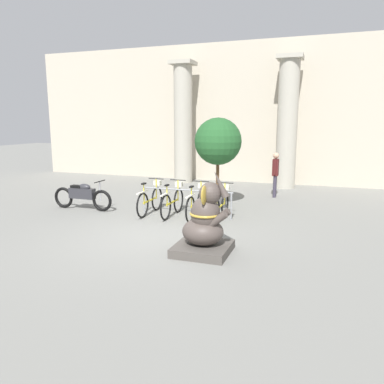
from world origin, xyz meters
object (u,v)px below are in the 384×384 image
object	(u,v)px
bicycle_0	(151,200)
bicycle_3	(221,205)
elephant_statue	(205,226)
potted_tree	(218,144)
bicycle_1	(173,202)
person_pedestrian	(275,171)
bicycle_2	(196,203)
motorcycle	(83,195)

from	to	relation	value
bicycle_0	bicycle_3	bearing A→B (deg)	-1.49
elephant_statue	potted_tree	xyz separation A→B (m)	(-0.88, 4.16, 1.41)
bicycle_3	potted_tree	bearing A→B (deg)	108.80
bicycle_1	person_pedestrian	xyz separation A→B (m)	(2.41, 3.70, 0.53)
bicycle_2	motorcycle	xyz separation A→B (m)	(-3.60, -0.20, 0.03)
potted_tree	elephant_statue	bearing A→B (deg)	-78.05
motorcycle	bicycle_2	bearing A→B (deg)	3.11
bicycle_2	elephant_statue	xyz separation A→B (m)	(1.07, -2.64, 0.17)
bicycle_3	elephant_statue	bearing A→B (deg)	-82.27
motorcycle	potted_tree	bearing A→B (deg)	24.25
bicycle_2	bicycle_3	distance (m)	0.71
potted_tree	person_pedestrian	bearing A→B (deg)	55.29
bicycle_0	person_pedestrian	xyz separation A→B (m)	(3.13, 3.67, 0.53)
bicycle_1	elephant_statue	bearing A→B (deg)	-56.11
bicycle_3	person_pedestrian	size ratio (longest dim) A/B	1.06
elephant_statue	potted_tree	world-z (taller)	potted_tree
bicycle_1	potted_tree	world-z (taller)	potted_tree
bicycle_0	motorcycle	xyz separation A→B (m)	(-2.18, -0.22, 0.03)
person_pedestrian	potted_tree	distance (m)	2.86
elephant_statue	person_pedestrian	xyz separation A→B (m)	(0.64, 6.34, 0.36)
bicycle_2	elephant_statue	world-z (taller)	elephant_statue
motorcycle	person_pedestrian	size ratio (longest dim) A/B	1.28
bicycle_1	motorcycle	bearing A→B (deg)	-176.05
bicycle_2	elephant_statue	distance (m)	2.86
potted_tree	bicycle_0	bearing A→B (deg)	-137.36
elephant_statue	motorcycle	distance (m)	5.27
bicycle_1	bicycle_0	bearing A→B (deg)	178.09
bicycle_0	bicycle_1	size ratio (longest dim) A/B	1.00
bicycle_3	bicycle_0	bearing A→B (deg)	178.51
bicycle_3	motorcycle	distance (m)	4.32
bicycle_1	potted_tree	xyz separation A→B (m)	(0.90, 1.51, 1.58)
bicycle_2	bicycle_1	bearing A→B (deg)	179.70
bicycle_3	motorcycle	size ratio (longest dim) A/B	0.83
bicycle_2	potted_tree	world-z (taller)	potted_tree
bicycle_0	motorcycle	distance (m)	2.19
motorcycle	person_pedestrian	xyz separation A→B (m)	(5.30, 3.89, 0.49)
bicycle_1	bicycle_3	world-z (taller)	same
bicycle_1	motorcycle	size ratio (longest dim) A/B	0.83
bicycle_0	bicycle_3	xyz separation A→B (m)	(2.14, -0.06, 0.00)
bicycle_2	person_pedestrian	distance (m)	4.11
bicycle_3	motorcycle	bearing A→B (deg)	-177.78
bicycle_3	potted_tree	distance (m)	2.26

